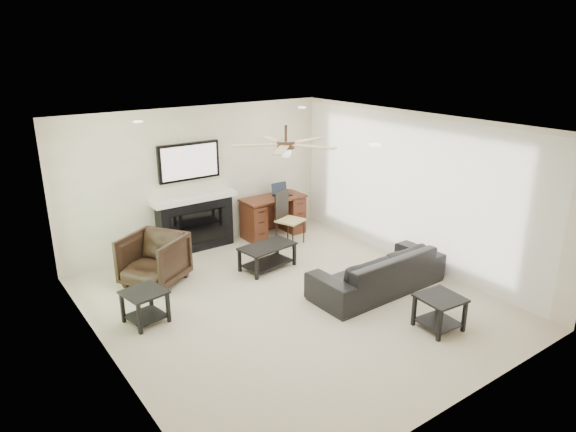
# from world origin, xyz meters

# --- Properties ---
(room_shell) EXTENTS (5.50, 5.54, 2.52)m
(room_shell) POSITION_xyz_m (0.19, 0.08, 1.68)
(room_shell) COLOR #BBB296
(room_shell) RESTS_ON ground
(sofa) EXTENTS (2.15, 0.87, 0.62)m
(sofa) POSITION_xyz_m (1.29, -0.44, 0.31)
(sofa) COLOR black
(sofa) RESTS_ON ground
(armchair) EXTENTS (1.16, 1.16, 0.78)m
(armchair) POSITION_xyz_m (-1.31, 1.71, 0.39)
(armchair) COLOR black
(armchair) RESTS_ON ground
(coffee_table) EXTENTS (0.96, 0.62, 0.40)m
(coffee_table) POSITION_xyz_m (0.39, 1.16, 0.20)
(coffee_table) COLOR black
(coffee_table) RESTS_ON ground
(end_table_near) EXTENTS (0.56, 0.56, 0.45)m
(end_table_near) POSITION_xyz_m (1.14, -1.69, 0.23)
(end_table_near) COLOR black
(end_table_near) RESTS_ON ground
(end_table_left) EXTENTS (0.58, 0.58, 0.45)m
(end_table_left) POSITION_xyz_m (-1.86, 0.66, 0.23)
(end_table_left) COLOR black
(end_table_left) RESTS_ON ground
(fireplace_unit) EXTENTS (1.52, 0.34, 1.91)m
(fireplace_unit) POSITION_xyz_m (-0.18, 2.58, 0.95)
(fireplace_unit) COLOR black
(fireplace_unit) RESTS_ON ground
(desk) EXTENTS (1.22, 0.56, 0.76)m
(desk) POSITION_xyz_m (1.33, 2.38, 0.38)
(desk) COLOR #401C10
(desk) RESTS_ON ground
(desk_chair) EXTENTS (0.54, 0.56, 0.97)m
(desk_chair) POSITION_xyz_m (1.33, 1.83, 0.48)
(desk_chair) COLOR black
(desk_chair) RESTS_ON ground
(laptop) EXTENTS (0.33, 0.24, 0.23)m
(laptop) POSITION_xyz_m (1.53, 2.36, 0.88)
(laptop) COLOR black
(laptop) RESTS_ON desk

